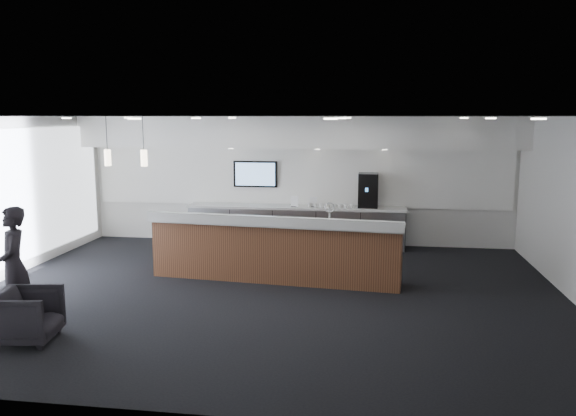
# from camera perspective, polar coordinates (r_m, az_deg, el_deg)

# --- Properties ---
(ground) EXTENTS (10.00, 10.00, 0.00)m
(ground) POSITION_cam_1_polar(r_m,az_deg,el_deg) (9.72, -2.01, -8.68)
(ground) COLOR black
(ground) RESTS_ON ground
(ceiling) EXTENTS (10.00, 8.00, 0.02)m
(ceiling) POSITION_cam_1_polar(r_m,az_deg,el_deg) (9.25, -2.12, 9.29)
(ceiling) COLOR black
(ceiling) RESTS_ON back_wall
(back_wall) EXTENTS (10.00, 0.02, 3.00)m
(back_wall) POSITION_cam_1_polar(r_m,az_deg,el_deg) (13.29, 0.99, 2.80)
(back_wall) COLOR silver
(back_wall) RESTS_ON ground
(soffit_bulkhead) EXTENTS (10.00, 0.90, 0.70)m
(soffit_bulkhead) POSITION_cam_1_polar(r_m,az_deg,el_deg) (12.76, 0.75, 7.71)
(soffit_bulkhead) COLOR white
(soffit_bulkhead) RESTS_ON back_wall
(alcove_panel) EXTENTS (9.80, 0.06, 1.40)m
(alcove_panel) POSITION_cam_1_polar(r_m,az_deg,el_deg) (13.25, 0.98, 3.22)
(alcove_panel) COLOR white
(alcove_panel) RESTS_ON back_wall
(back_credenza) EXTENTS (5.06, 0.66, 0.95)m
(back_credenza) POSITION_cam_1_polar(r_m,az_deg,el_deg) (13.09, 0.78, -1.83)
(back_credenza) COLOR #94969C
(back_credenza) RESTS_ON ground
(wall_tv) EXTENTS (1.05, 0.08, 0.62)m
(wall_tv) POSITION_cam_1_polar(r_m,az_deg,el_deg) (13.34, -3.33, 3.46)
(wall_tv) COLOR black
(wall_tv) RESTS_ON back_wall
(pendant_left) EXTENTS (0.12, 0.12, 0.30)m
(pendant_left) POSITION_cam_1_polar(r_m,az_deg,el_deg) (10.72, -14.09, 5.00)
(pendant_left) COLOR beige
(pendant_left) RESTS_ON ceiling
(pendant_right) EXTENTS (0.12, 0.12, 0.30)m
(pendant_right) POSITION_cam_1_polar(r_m,az_deg,el_deg) (11.01, -17.48, 4.96)
(pendant_right) COLOR beige
(pendant_right) RESTS_ON ceiling
(ceiling_can_lights) EXTENTS (7.00, 5.00, 0.02)m
(ceiling_can_lights) POSITION_cam_1_polar(r_m,az_deg,el_deg) (9.25, -2.12, 9.11)
(ceiling_can_lights) COLOR white
(ceiling_can_lights) RESTS_ON ceiling
(service_counter) EXTENTS (4.73, 1.23, 1.49)m
(service_counter) POSITION_cam_1_polar(r_m,az_deg,el_deg) (10.35, -1.36, -4.24)
(service_counter) COLOR #4C2A19
(service_counter) RESTS_ON ground
(coffee_machine) EXTENTS (0.45, 0.58, 0.78)m
(coffee_machine) POSITION_cam_1_polar(r_m,az_deg,el_deg) (12.92, 8.14, 1.80)
(coffee_machine) COLOR black
(coffee_machine) RESTS_ON back_credenza
(info_sign_left) EXTENTS (0.18, 0.06, 0.24)m
(info_sign_left) POSITION_cam_1_polar(r_m,az_deg,el_deg) (12.89, 0.68, 0.68)
(info_sign_left) COLOR white
(info_sign_left) RESTS_ON back_credenza
(info_sign_right) EXTENTS (0.17, 0.03, 0.23)m
(info_sign_right) POSITION_cam_1_polar(r_m,az_deg,el_deg) (12.88, 2.61, 0.63)
(info_sign_right) COLOR white
(info_sign_right) RESTS_ON back_credenza
(armchair) EXTENTS (0.90, 0.88, 0.72)m
(armchair) POSITION_cam_1_polar(r_m,az_deg,el_deg) (8.41, -24.99, -9.90)
(armchair) COLOR black
(armchair) RESTS_ON ground
(lounge_guest) EXTENTS (0.69, 0.75, 1.72)m
(lounge_guest) POSITION_cam_1_polar(r_m,az_deg,el_deg) (9.13, -26.08, -5.23)
(lounge_guest) COLOR black
(lounge_guest) RESTS_ON ground
(cup_0) EXTENTS (0.10, 0.10, 0.10)m
(cup_0) POSITION_cam_1_polar(r_m,az_deg,el_deg) (12.77, 6.58, 0.21)
(cup_0) COLOR white
(cup_0) RESTS_ON back_credenza
(cup_1) EXTENTS (0.15, 0.15, 0.10)m
(cup_1) POSITION_cam_1_polar(r_m,az_deg,el_deg) (12.78, 5.95, 0.23)
(cup_1) COLOR white
(cup_1) RESTS_ON back_credenza
(cup_2) EXTENTS (0.13, 0.13, 0.10)m
(cup_2) POSITION_cam_1_polar(r_m,az_deg,el_deg) (12.78, 5.32, 0.24)
(cup_2) COLOR white
(cup_2) RESTS_ON back_credenza
(cup_3) EXTENTS (0.13, 0.13, 0.10)m
(cup_3) POSITION_cam_1_polar(r_m,az_deg,el_deg) (12.79, 4.70, 0.25)
(cup_3) COLOR white
(cup_3) RESTS_ON back_credenza
(cup_4) EXTENTS (0.14, 0.14, 0.10)m
(cup_4) POSITION_cam_1_polar(r_m,az_deg,el_deg) (12.80, 4.07, 0.27)
(cup_4) COLOR white
(cup_4) RESTS_ON back_credenza
(cup_5) EXTENTS (0.11, 0.11, 0.10)m
(cup_5) POSITION_cam_1_polar(r_m,az_deg,el_deg) (12.81, 3.45, 0.28)
(cup_5) COLOR white
(cup_5) RESTS_ON back_credenza
(cup_6) EXTENTS (0.15, 0.15, 0.10)m
(cup_6) POSITION_cam_1_polar(r_m,az_deg,el_deg) (12.82, 2.82, 0.30)
(cup_6) COLOR white
(cup_6) RESTS_ON back_credenza
(cup_7) EXTENTS (0.12, 0.12, 0.10)m
(cup_7) POSITION_cam_1_polar(r_m,az_deg,el_deg) (12.84, 2.20, 0.31)
(cup_7) COLOR white
(cup_7) RESTS_ON back_credenza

